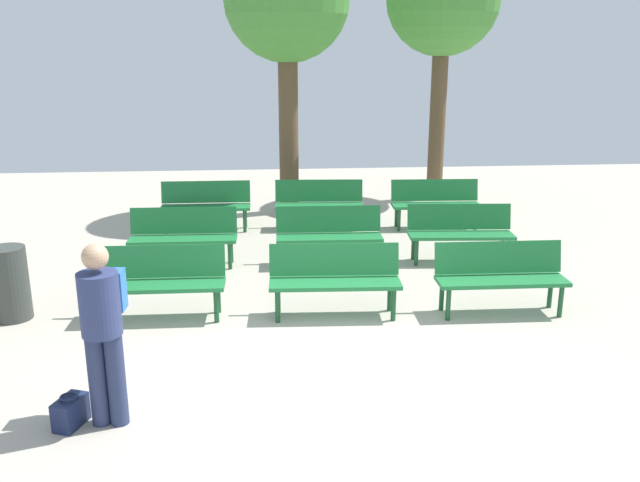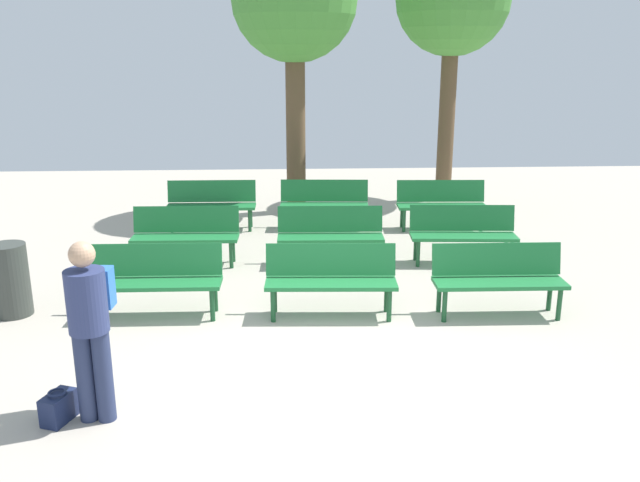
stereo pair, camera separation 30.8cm
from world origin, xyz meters
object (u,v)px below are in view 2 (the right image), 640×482
Objects in this scene: bench_r0_c2 at (498,275)px; tree_0 at (453,1)px; bench_r0_c1 at (331,276)px; bench_r1_c1 at (330,232)px; bench_r1_c2 at (463,231)px; bench_r2_c1 at (324,201)px; bench_r1_c0 at (186,232)px; bench_r2_c0 at (211,202)px; tree_1 at (294,2)px; handbag at (59,407)px; trash_bin at (10,280)px; visitor_with_backpack at (90,320)px; bench_r0_c0 at (156,276)px; bench_r2_c2 at (441,201)px.

bench_r0_c2 is 7.57m from tree_0.
bench_r0_c1 is 2.04m from bench_r1_c1.
bench_r0_c1 is 2.94m from bench_r1_c2.
bench_r0_c1 is at bearing -88.62° from bench_r2_c1.
bench_r1_c0 is 2.08m from bench_r2_c0.
tree_1 is (1.74, 3.39, 3.51)m from bench_r1_c0.
trash_bin is at bearing 118.29° from handbag.
bench_r1_c1 is at bearing 133.23° from bench_r0_c2.
tree_1 is at bearing -100.10° from visitor_with_backpack.
bench_r0_c1 is 1.79× the size of trash_bin.
bench_r0_c0 is 0.97× the size of visitor_with_backpack.
bench_r0_c0 is 6.70m from tree_1.
visitor_with_backpack is (-4.39, -4.30, 0.43)m from bench_r1_c2.
trash_bin reaches higher than handbag.
bench_r1_c2 is 4.62m from bench_r2_c0.
bench_r1_c1 is 4.45× the size of handbag.
bench_r1_c1 and bench_r1_c2 have the same top height.
bench_r1_c2 is at bearing -43.64° from bench_r2_c1.
visitor_with_backpack is 1.82× the size of trash_bin.
bench_r2_c0 is 4.50m from trash_bin.
bench_r0_c1 and bench_r2_c2 have the same top height.
bench_r0_c1 is at bearing 178.56° from bench_r0_c2.
bench_r0_c1 is 3.50m from handbag.
bench_r2_c1 and bench_r2_c2 have the same top height.
handbag is at bearing -133.52° from bench_r1_c2.
visitor_with_backpack is at bearing -131.72° from bench_r1_c2.
tree_0 is (4.81, 2.31, 3.61)m from bench_r2_c0.
bench_r0_c1 and bench_r1_c0 have the same top height.
bench_r2_c1 is 0.31× the size of tree_1.
bench_r2_c0 is 0.30× the size of tree_0.
bench_r2_c1 is (0.03, 2.13, 0.00)m from bench_r1_c1.
bench_r2_c2 is 0.31× the size of tree_1.
tree_0 is (5.05, 6.41, 3.61)m from bench_r0_c0.
bench_r0_c0 is at bearing -108.48° from tree_1.
bench_r0_c0 is 1.00× the size of bench_r1_c0.
bench_r0_c0 is 0.30× the size of tree_1.
tree_1 is (-3.24, -1.00, -0.10)m from tree_0.
bench_r2_c1 is (0.16, 4.16, 0.00)m from bench_r0_c1.
bench_r1_c2 is 6.43m from handbag.
bench_r2_c1 is at bearing 178.43° from bench_r2_c2.
bench_r0_c2 is 0.30× the size of tree_0.
bench_r1_c2 reaches higher than handbag.
bench_r2_c1 is 0.99× the size of visitor_with_backpack.
trash_bin is (-1.36, 2.54, 0.32)m from handbag.
bench_r1_c1 is at bearing -46.47° from bench_r2_c0.
bench_r1_c2 is 4.50× the size of handbag.
bench_r1_c0 is 2.20m from bench_r1_c1.
visitor_with_backpack is at bearing -123.25° from bench_r2_c2.
tree_0 is 14.81× the size of handbag.
bench_r1_c2 is 1.80× the size of trash_bin.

